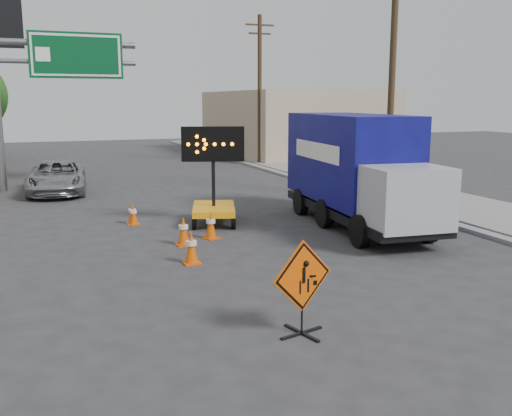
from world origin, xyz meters
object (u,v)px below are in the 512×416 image
construction_sign (302,285)px  pickup_truck (57,177)px  box_truck (356,176)px  arrow_board (214,203)px

construction_sign → pickup_truck: bearing=86.1°
box_truck → construction_sign: bearing=-120.9°
arrow_board → box_truck: box_truck is taller
construction_sign → pickup_truck: construction_sign is taller
construction_sign → arrow_board: size_ratio=0.53×
arrow_board → pickup_truck: bearing=135.0°
construction_sign → box_truck: size_ratio=0.22×
pickup_truck → construction_sign: bearing=-74.6°
pickup_truck → box_truck: 13.44m
construction_sign → arrow_board: (1.19, 9.06, -0.18)m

